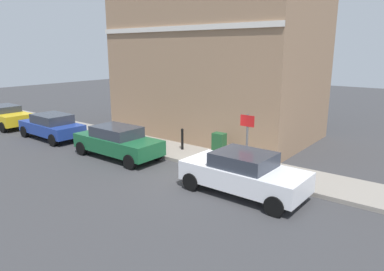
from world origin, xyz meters
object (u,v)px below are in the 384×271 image
(car_white, at_px, (243,173))
(car_green, at_px, (118,141))
(utility_cabinet, at_px, (219,147))
(bollard_near_cabinet, at_px, (182,138))
(car_blue, at_px, (52,126))
(street_sign, at_px, (247,134))
(car_yellow, at_px, (4,115))

(car_white, relative_size, car_green, 0.97)
(utility_cabinet, relative_size, bollard_near_cabinet, 1.11)
(car_blue, relative_size, street_sign, 1.81)
(car_green, distance_m, car_yellow, 10.95)
(car_white, relative_size, bollard_near_cabinet, 4.15)
(utility_cabinet, height_order, bollard_near_cabinet, utility_cabinet)
(car_white, xyz_separation_m, utility_cabinet, (2.49, 2.65, -0.08))
(car_blue, bearing_deg, street_sign, -171.49)
(car_yellow, distance_m, street_sign, 16.87)
(car_yellow, distance_m, bollard_near_cabinet, 13.02)
(car_green, xyz_separation_m, car_blue, (0.08, 5.59, -0.03))
(car_white, distance_m, bollard_near_cabinet, 5.48)
(bollard_near_cabinet, bearing_deg, street_sign, -102.94)
(car_white, xyz_separation_m, car_yellow, (0.12, 17.61, -0.04))
(car_green, relative_size, car_blue, 1.06)
(car_green, distance_m, street_sign, 6.09)
(car_yellow, xyz_separation_m, utility_cabinet, (2.38, -14.96, -0.04))
(car_blue, relative_size, bollard_near_cabinet, 4.01)
(car_white, bearing_deg, car_yellow, 0.50)
(car_green, height_order, car_blue, car_green)
(car_white, bearing_deg, bollard_near_cabinet, -27.40)
(car_blue, xyz_separation_m, bollard_near_cabinet, (2.36, -7.43, -0.03))
(car_blue, distance_m, utility_cabinet, 9.87)
(utility_cabinet, bearing_deg, street_sign, -114.24)
(utility_cabinet, bearing_deg, car_green, 120.25)
(bollard_near_cabinet, height_order, street_sign, street_sign)
(street_sign, bearing_deg, car_yellow, 95.32)
(car_white, xyz_separation_m, bollard_near_cabinet, (2.59, 4.82, -0.06))
(car_yellow, relative_size, street_sign, 1.96)
(car_white, xyz_separation_m, car_blue, (0.24, 12.25, -0.03))
(car_yellow, bearing_deg, car_blue, -177.39)
(car_yellow, bearing_deg, bollard_near_cabinet, -167.73)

